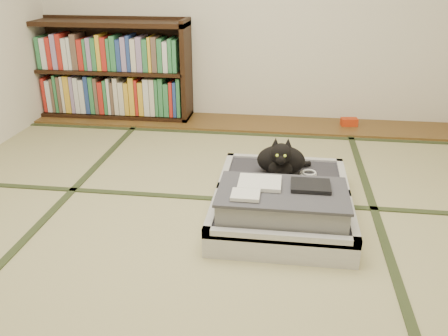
# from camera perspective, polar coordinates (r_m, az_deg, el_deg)

# --- Properties ---
(floor) EXTENTS (4.50, 4.50, 0.00)m
(floor) POSITION_cam_1_polar(r_m,az_deg,el_deg) (2.78, -2.01, -7.55)
(floor) COLOR tan
(floor) RESTS_ON ground
(wood_strip) EXTENTS (4.00, 0.50, 0.02)m
(wood_strip) POSITION_cam_1_polar(r_m,az_deg,el_deg) (4.59, 2.17, 5.44)
(wood_strip) COLOR brown
(wood_strip) RESTS_ON ground
(red_item) EXTENTS (0.16, 0.11, 0.07)m
(red_item) POSITION_cam_1_polar(r_m,az_deg,el_deg) (4.62, 14.82, 5.38)
(red_item) COLOR #BA2F0E
(red_item) RESTS_ON wood_strip
(tatami_borders) EXTENTS (4.00, 4.50, 0.01)m
(tatami_borders) POSITION_cam_1_polar(r_m,az_deg,el_deg) (3.21, -0.54, -2.97)
(tatami_borders) COLOR #2D381E
(tatami_borders) RESTS_ON ground
(bookcase) EXTENTS (1.52, 0.35, 0.98)m
(bookcase) POSITION_cam_1_polar(r_m,az_deg,el_deg) (4.83, -13.31, 11.17)
(bookcase) COLOR black
(bookcase) RESTS_ON wood_strip
(suitcase) EXTENTS (0.81, 1.08, 0.32)m
(suitcase) POSITION_cam_1_polar(r_m,az_deg,el_deg) (2.88, 6.99, -4.04)
(suitcase) COLOR silver
(suitcase) RESTS_ON floor
(cat) EXTENTS (0.36, 0.36, 0.29)m
(cat) POSITION_cam_1_polar(r_m,az_deg,el_deg) (3.07, 6.90, 0.95)
(cat) COLOR black
(cat) RESTS_ON suitcase
(cable_coil) EXTENTS (0.11, 0.11, 0.03)m
(cable_coil) POSITION_cam_1_polar(r_m,az_deg,el_deg) (3.14, 10.13, -0.65)
(cable_coil) COLOR white
(cable_coil) RESTS_ON suitcase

